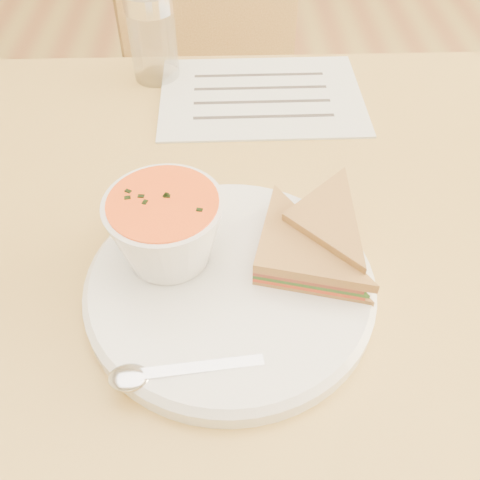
{
  "coord_description": "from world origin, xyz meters",
  "views": [
    {
      "loc": [
        0.02,
        -0.41,
        1.16
      ],
      "look_at": [
        0.03,
        -0.08,
        0.8
      ],
      "focal_mm": 40.0,
      "sensor_mm": 36.0,
      "label": 1
    }
  ],
  "objects_px": {
    "chair_far": "(244,155)",
    "condiment_shaker": "(153,36)",
    "dining_table": "(220,384)",
    "soup_bowl": "(167,232)",
    "plate": "(230,286)"
  },
  "relations": [
    {
      "from": "chair_far",
      "to": "condiment_shaker",
      "type": "bearing_deg",
      "value": 36.53
    },
    {
      "from": "chair_far",
      "to": "condiment_shaker",
      "type": "distance_m",
      "value": 0.46
    },
    {
      "from": "dining_table",
      "to": "soup_bowl",
      "type": "distance_m",
      "value": 0.44
    },
    {
      "from": "dining_table",
      "to": "condiment_shaker",
      "type": "height_order",
      "value": "condiment_shaker"
    },
    {
      "from": "plate",
      "to": "condiment_shaker",
      "type": "distance_m",
      "value": 0.41
    },
    {
      "from": "chair_far",
      "to": "condiment_shaker",
      "type": "xyz_separation_m",
      "value": [
        -0.14,
        -0.22,
        0.38
      ]
    },
    {
      "from": "chair_far",
      "to": "plate",
      "type": "xyz_separation_m",
      "value": [
        -0.04,
        -0.61,
        0.32
      ]
    },
    {
      "from": "chair_far",
      "to": "plate",
      "type": "bearing_deg",
      "value": 65.14
    },
    {
      "from": "dining_table",
      "to": "condiment_shaker",
      "type": "relative_size",
      "value": 8.28
    },
    {
      "from": "plate",
      "to": "chair_far",
      "type": "bearing_deg",
      "value": 86.44
    },
    {
      "from": "dining_table",
      "to": "soup_bowl",
      "type": "height_order",
      "value": "soup_bowl"
    },
    {
      "from": "plate",
      "to": "soup_bowl",
      "type": "xyz_separation_m",
      "value": [
        -0.06,
        0.03,
        0.05
      ]
    },
    {
      "from": "dining_table",
      "to": "soup_bowl",
      "type": "bearing_deg",
      "value": -116.72
    },
    {
      "from": "dining_table",
      "to": "chair_far",
      "type": "distance_m",
      "value": 0.52
    },
    {
      "from": "plate",
      "to": "dining_table",
      "type": "bearing_deg",
      "value": 100.98
    }
  ]
}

